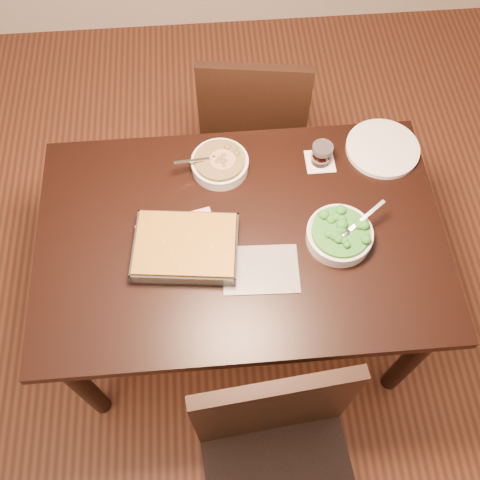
{
  "coord_description": "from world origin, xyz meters",
  "views": [
    {
      "loc": [
        -0.08,
        -0.9,
        2.34
      ],
      "look_at": [
        -0.01,
        -0.05,
        0.8
      ],
      "focal_mm": 40.0,
      "sensor_mm": 36.0,
      "label": 1
    }
  ],
  "objects_px": {
    "baking_dish": "(186,247)",
    "chair_far": "(254,120)",
    "table": "(241,247)",
    "chair_near": "(278,461)",
    "wine_tumbler": "(322,154)",
    "dinner_plate": "(383,148)",
    "broccoli_bowl": "(340,235)",
    "stew_bowl": "(220,163)"
  },
  "relations": [
    {
      "from": "broccoli_bowl",
      "to": "dinner_plate",
      "type": "bearing_deg",
      "value": 57.87
    },
    {
      "from": "baking_dish",
      "to": "stew_bowl",
      "type": "bearing_deg",
      "value": 74.9
    },
    {
      "from": "table",
      "to": "chair_near",
      "type": "distance_m",
      "value": 0.72
    },
    {
      "from": "dinner_plate",
      "to": "chair_far",
      "type": "xyz_separation_m",
      "value": [
        -0.44,
        0.38,
        -0.23
      ]
    },
    {
      "from": "table",
      "to": "wine_tumbler",
      "type": "distance_m",
      "value": 0.45
    },
    {
      "from": "wine_tumbler",
      "to": "chair_near",
      "type": "relative_size",
      "value": 0.09
    },
    {
      "from": "stew_bowl",
      "to": "baking_dish",
      "type": "bearing_deg",
      "value": -111.76
    },
    {
      "from": "baking_dish",
      "to": "chair_near",
      "type": "distance_m",
      "value": 0.74
    },
    {
      "from": "table",
      "to": "baking_dish",
      "type": "distance_m",
      "value": 0.23
    },
    {
      "from": "stew_bowl",
      "to": "chair_far",
      "type": "relative_size",
      "value": 0.24
    },
    {
      "from": "wine_tumbler",
      "to": "dinner_plate",
      "type": "bearing_deg",
      "value": 8.16
    },
    {
      "from": "table",
      "to": "chair_near",
      "type": "relative_size",
      "value": 1.4
    },
    {
      "from": "table",
      "to": "chair_far",
      "type": "distance_m",
      "value": 0.72
    },
    {
      "from": "baking_dish",
      "to": "chair_far",
      "type": "xyz_separation_m",
      "value": [
        0.3,
        0.75,
        -0.25
      ]
    },
    {
      "from": "stew_bowl",
      "to": "broccoli_bowl",
      "type": "relative_size",
      "value": 0.97
    },
    {
      "from": "table",
      "to": "broccoli_bowl",
      "type": "xyz_separation_m",
      "value": [
        0.33,
        -0.05,
        0.13
      ]
    },
    {
      "from": "stew_bowl",
      "to": "dinner_plate",
      "type": "bearing_deg",
      "value": 3.22
    },
    {
      "from": "broccoli_bowl",
      "to": "table",
      "type": "bearing_deg",
      "value": 171.75
    },
    {
      "from": "baking_dish",
      "to": "dinner_plate",
      "type": "bearing_deg",
      "value": 33.07
    },
    {
      "from": "broccoli_bowl",
      "to": "wine_tumbler",
      "type": "distance_m",
      "value": 0.33
    },
    {
      "from": "stew_bowl",
      "to": "wine_tumbler",
      "type": "relative_size",
      "value": 2.72
    },
    {
      "from": "stew_bowl",
      "to": "dinner_plate",
      "type": "height_order",
      "value": "stew_bowl"
    },
    {
      "from": "chair_far",
      "to": "chair_near",
      "type": "bearing_deg",
      "value": 95.71
    },
    {
      "from": "baking_dish",
      "to": "chair_far",
      "type": "height_order",
      "value": "chair_far"
    },
    {
      "from": "stew_bowl",
      "to": "chair_near",
      "type": "xyz_separation_m",
      "value": [
        0.11,
        -0.99,
        -0.22
      ]
    },
    {
      "from": "wine_tumbler",
      "to": "dinner_plate",
      "type": "height_order",
      "value": "wine_tumbler"
    },
    {
      "from": "stew_bowl",
      "to": "table",
      "type": "bearing_deg",
      "value": -79.39
    },
    {
      "from": "chair_near",
      "to": "dinner_plate",
      "type": "bearing_deg",
      "value": 58.67
    },
    {
      "from": "wine_tumbler",
      "to": "chair_near",
      "type": "distance_m",
      "value": 1.05
    },
    {
      "from": "broccoli_bowl",
      "to": "wine_tumbler",
      "type": "relative_size",
      "value": 2.79
    },
    {
      "from": "broccoli_bowl",
      "to": "baking_dish",
      "type": "height_order",
      "value": "broccoli_bowl"
    },
    {
      "from": "table",
      "to": "chair_far",
      "type": "height_order",
      "value": "chair_far"
    },
    {
      "from": "stew_bowl",
      "to": "chair_far",
      "type": "distance_m",
      "value": 0.52
    },
    {
      "from": "chair_near",
      "to": "stew_bowl",
      "type": "bearing_deg",
      "value": 91.03
    },
    {
      "from": "stew_bowl",
      "to": "baking_dish",
      "type": "distance_m",
      "value": 0.36
    },
    {
      "from": "table",
      "to": "dinner_plate",
      "type": "height_order",
      "value": "dinner_plate"
    },
    {
      "from": "wine_tumbler",
      "to": "stew_bowl",
      "type": "bearing_deg",
      "value": 179.98
    },
    {
      "from": "dinner_plate",
      "to": "baking_dish",
      "type": "bearing_deg",
      "value": -153.59
    },
    {
      "from": "table",
      "to": "chair_near",
      "type": "bearing_deg",
      "value": -85.28
    },
    {
      "from": "chair_far",
      "to": "broccoli_bowl",
      "type": "bearing_deg",
      "value": 113.99
    },
    {
      "from": "broccoli_bowl",
      "to": "wine_tumbler",
      "type": "bearing_deg",
      "value": 92.03
    },
    {
      "from": "baking_dish",
      "to": "chair_near",
      "type": "xyz_separation_m",
      "value": [
        0.25,
        -0.66,
        -0.22
      ]
    }
  ]
}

